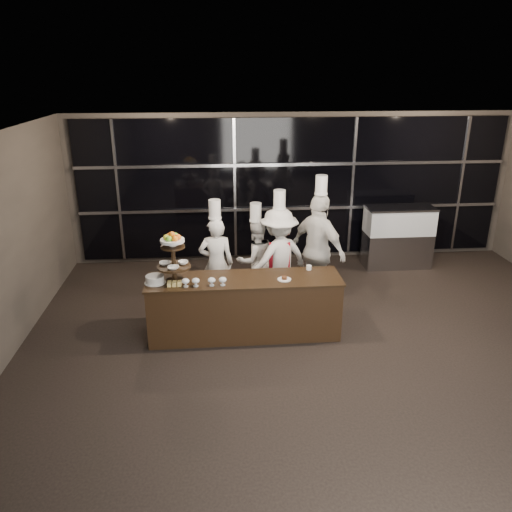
{
  "coord_description": "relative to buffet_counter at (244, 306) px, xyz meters",
  "views": [
    {
      "loc": [
        -1.63,
        -4.91,
        3.78
      ],
      "look_at": [
        -1.02,
        2.06,
        1.15
      ],
      "focal_mm": 35.0,
      "sensor_mm": 36.0,
      "label": 1
    }
  ],
  "objects": [
    {
      "name": "pastry_squares",
      "position": [
        -0.99,
        -0.17,
        0.48
      ],
      "size": [
        0.19,
        0.13,
        0.05
      ],
      "color": "#EACE72",
      "rests_on": "buffet_counter"
    },
    {
      "name": "chef_a",
      "position": [
        -0.4,
        0.97,
        0.35
      ],
      "size": [
        0.57,
        0.37,
        1.86
      ],
      "color": "white",
      "rests_on": "ground"
    },
    {
      "name": "room",
      "position": [
        1.22,
        -1.76,
        1.03
      ],
      "size": [
        10.0,
        10.0,
        10.0
      ],
      "color": "black",
      "rests_on": "ground"
    },
    {
      "name": "compotes",
      "position": [
        -0.58,
        -0.22,
        0.54
      ],
      "size": [
        0.63,
        0.11,
        0.12
      ],
      "color": "silver",
      "rests_on": "buffet_counter"
    },
    {
      "name": "display_case",
      "position": [
        3.25,
        2.54,
        0.22
      ],
      "size": [
        1.33,
        0.58,
        1.24
      ],
      "color": "#A5A5AA",
      "rests_on": "ground"
    },
    {
      "name": "chef_d",
      "position": [
        1.3,
        1.0,
        0.5
      ],
      "size": [
        1.03,
        1.18,
        2.21
      ],
      "color": "white",
      "rests_on": "ground"
    },
    {
      "name": "window_wall",
      "position": [
        1.22,
        3.18,
        1.04
      ],
      "size": [
        8.6,
        0.1,
        2.8
      ],
      "color": "black",
      "rests_on": "ground"
    },
    {
      "name": "buffet_counter",
      "position": [
        0.0,
        0.0,
        0.0
      ],
      "size": [
        2.84,
        0.74,
        0.92
      ],
      "color": "black",
      "rests_on": "ground"
    },
    {
      "name": "layer_cake",
      "position": [
        -1.28,
        -0.05,
        0.51
      ],
      "size": [
        0.3,
        0.3,
        0.11
      ],
      "color": "white",
      "rests_on": "buffet_counter"
    },
    {
      "name": "chef_cup",
      "position": [
        1.0,
        0.25,
        0.49
      ],
      "size": [
        0.08,
        0.08,
        0.07
      ],
      "primitive_type": "cylinder",
      "color": "white",
      "rests_on": "buffet_counter"
    },
    {
      "name": "chef_c",
      "position": [
        0.63,
        0.95,
        0.39
      ],
      "size": [
        1.26,
        1.06,
        2.0
      ],
      "color": "white",
      "rests_on": "ground"
    },
    {
      "name": "display_stand",
      "position": [
        -1.0,
        -0.0,
        0.87
      ],
      "size": [
        0.48,
        0.48,
        0.74
      ],
      "color": "black",
      "rests_on": "buffet_counter"
    },
    {
      "name": "small_plate",
      "position": [
        0.58,
        -0.1,
        0.47
      ],
      "size": [
        0.2,
        0.2,
        0.05
      ],
      "color": "white",
      "rests_on": "buffet_counter"
    },
    {
      "name": "chef_b",
      "position": [
        0.28,
        1.25,
        0.26
      ],
      "size": [
        0.83,
        0.73,
        1.72
      ],
      "color": "silver",
      "rests_on": "ground"
    }
  ]
}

